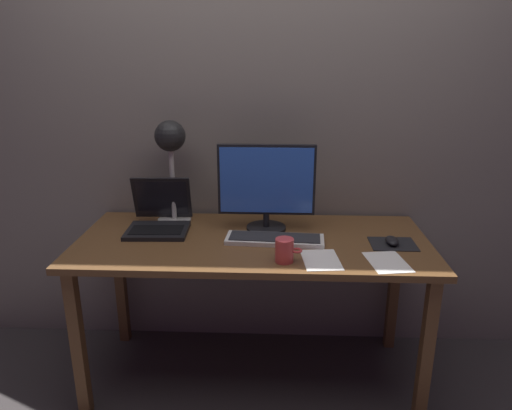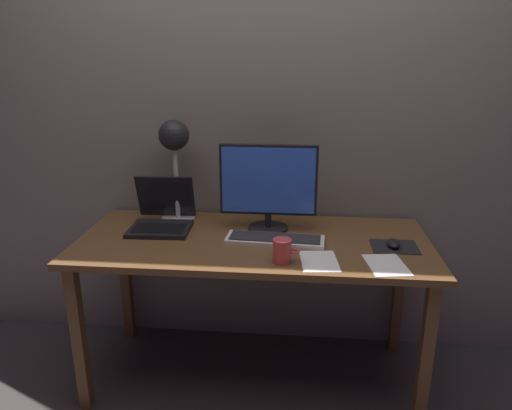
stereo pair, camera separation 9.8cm
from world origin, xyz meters
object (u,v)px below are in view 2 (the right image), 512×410
Objects in this scene: laptop at (163,213)px; monitor at (268,185)px; desk_lamp at (174,147)px; keyboard_main at (275,239)px; mouse at (393,243)px; coffee_mug at (282,251)px.

monitor is at bearing -0.09° from laptop.
monitor is 0.50m from desk_lamp.
keyboard_main is 0.58m from laptop.
mouse is (0.56, -0.17, -0.20)m from monitor.
coffee_mug is (0.60, -0.37, -0.02)m from laptop.
mouse is at bearing 22.36° from coffee_mug.
monitor reaches higher than mouse.
monitor is at bearing 163.15° from mouse.
keyboard_main is at bearing -15.49° from laptop.
desk_lamp is at bearing 165.62° from mouse.
mouse is at bearing -16.85° from monitor.
coffee_mug is (-0.48, -0.20, 0.03)m from mouse.
desk_lamp reaches higher than keyboard_main.
monitor reaches higher than coffee_mug.
keyboard_main is 0.22m from coffee_mug.
laptop reaches higher than coffee_mug.
laptop is (-0.52, 0.00, -0.16)m from monitor.
desk_lamp is 4.59× the size of coffee_mug.
desk_lamp is 0.79m from coffee_mug.
monitor is 0.90× the size of desk_lamp.
laptop is at bearing 148.55° from coffee_mug.
keyboard_main is at bearing 178.23° from mouse.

